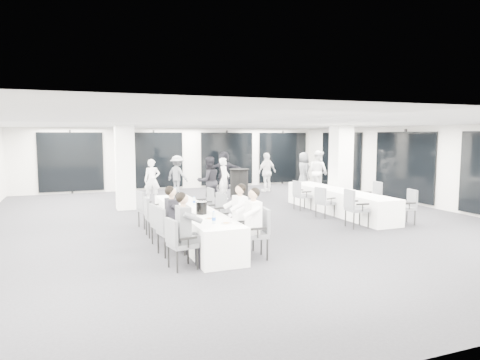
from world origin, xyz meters
The scene contains 43 objects.
room centered at (0.89, 1.11, 1.39)m, with size 14.04×16.04×2.84m.
column_left centered at (-2.80, 3.20, 1.40)m, with size 0.60×0.60×2.80m, color white.
column_right centered at (4.20, 1.00, 1.40)m, with size 0.60×0.60×2.80m, color white.
banquet_table_main centered at (-1.80, -1.73, 0.38)m, with size 0.90×5.00×0.75m, color white.
banquet_table_side centered at (3.42, -0.02, 0.38)m, with size 0.90×5.00×0.75m, color white.
cocktail_table centered at (1.76, 4.41, 0.57)m, with size 0.82×0.82×1.13m.
chair_main_left_near centered at (-2.63, -3.85, 0.55)m, with size 0.56×0.60×0.96m.
chair_main_left_second centered at (-2.64, -2.84, 0.57)m, with size 0.57×0.62×1.00m.
chair_main_left_mid centered at (-2.63, -2.01, 0.53)m, with size 0.54×0.58×0.94m.
chair_main_left_fourth centered at (-2.63, -1.07, 0.55)m, with size 0.50×0.56×0.97m.
chair_main_left_far centered at (-2.63, -0.01, 0.57)m, with size 0.59×0.62×0.99m.
chair_main_right_near centered at (-0.96, -3.72, 0.58)m, with size 0.58×0.62×1.01m.
chair_main_right_second centered at (-0.96, -2.97, 0.58)m, with size 0.55×0.60×1.02m.
chair_main_right_mid centered at (-0.97, -2.03, 0.51)m, with size 0.49×0.54×0.89m.
chair_main_right_fourth centered at (-0.97, -1.04, 0.55)m, with size 0.59×0.62×0.97m.
chair_main_right_far centered at (-0.96, -0.03, 0.57)m, with size 0.52×0.58×0.99m.
chair_side_left_near centered at (2.58, -2.02, 0.59)m, with size 0.57×0.62×1.03m.
chair_side_left_mid centered at (2.59, -0.49, 0.52)m, with size 0.55×0.58×0.92m.
chair_side_left_far centered at (2.58, 0.91, 0.55)m, with size 0.50×0.56×0.97m.
chair_side_right_near centered at (4.25, -2.17, 0.55)m, with size 0.58×0.61×0.97m.
chair_side_right_mid centered at (4.26, -0.68, 0.59)m, with size 0.61×0.65×1.04m.
chair_side_right_far centered at (4.25, 1.14, 0.52)m, with size 0.54×0.57×0.91m.
seated_guest_a centered at (-2.47, -3.83, 0.81)m, with size 0.50×0.38×1.44m.
seated_guest_b centered at (-2.47, -2.82, 0.81)m, with size 0.50×0.38×1.44m.
seated_guest_c centered at (-1.13, -3.70, 0.81)m, with size 0.50×0.38×1.44m.
seated_guest_d centered at (-1.13, -2.96, 0.81)m, with size 0.50×0.38×1.44m.
standing_guest_a centered at (0.99, 4.00, 0.91)m, with size 0.67×0.54×1.83m, color white.
standing_guest_b centered at (-0.01, 2.80, 0.98)m, with size 0.95×0.58×1.97m, color black.
standing_guest_c centered at (-0.28, 6.46, 0.91)m, with size 1.18×0.60×1.82m, color #585B60.
standing_guest_d centered at (3.53, 5.60, 0.97)m, with size 1.14×0.64×1.94m, color white.
standing_guest_e centered at (5.31, 5.49, 0.97)m, with size 0.93×0.57×1.93m, color #585B60.
standing_guest_f centered at (2.09, 7.20, 0.99)m, with size 1.82×0.70×1.98m, color black.
standing_guest_g centered at (-1.69, 4.53, 0.90)m, with size 0.66×0.53×1.80m, color white.
standing_guest_h centered at (5.32, 4.26, 1.04)m, with size 1.00×0.61×2.08m, color white.
ice_bucket_near centered at (-1.80, -2.51, 0.89)m, with size 0.24×0.24×0.28m, color black.
ice_bucket_far centered at (-1.89, -0.74, 0.88)m, with size 0.23×0.23×0.26m, color black.
water_bottle_a centered at (-1.86, -3.59, 0.87)m, with size 0.07×0.07×0.23m, color silver.
water_bottle_b centered at (-1.63, -1.26, 0.85)m, with size 0.06×0.06×0.20m, color silver.
water_bottle_c centered at (-1.73, 0.43, 0.87)m, with size 0.08×0.08×0.24m, color silver.
plate_a centered at (-1.81, -3.12, 0.76)m, with size 0.18×0.18×0.03m.
plate_b centered at (-1.63, -3.68, 0.76)m, with size 0.21×0.21×0.03m.
plate_c centered at (-1.66, -2.37, 0.76)m, with size 0.18×0.18×0.03m.
wine_glass centered at (-1.53, -3.63, 0.89)m, with size 0.07×0.07×0.19m.
Camera 1 is at (-4.36, -11.45, 2.48)m, focal length 32.00 mm.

